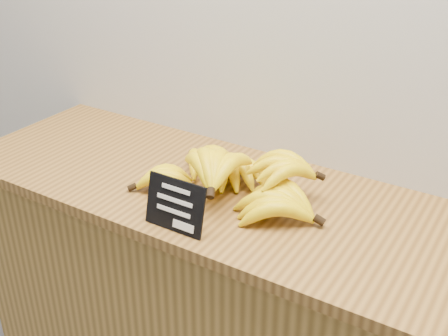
% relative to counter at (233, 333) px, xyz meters
% --- Properties ---
extents(counter, '(1.51, 0.50, 0.90)m').
position_rel_counter_xyz_m(counter, '(0.00, 0.00, 0.00)').
color(counter, olive).
rests_on(counter, ground).
extents(counter_top, '(1.57, 0.54, 0.03)m').
position_rel_counter_xyz_m(counter_top, '(0.00, 0.00, 0.47)').
color(counter_top, olive).
rests_on(counter_top, counter).
extents(chalkboard_sign, '(0.15, 0.04, 0.12)m').
position_rel_counter_xyz_m(chalkboard_sign, '(-0.03, -0.21, 0.54)').
color(chalkboard_sign, black).
rests_on(chalkboard_sign, counter_top).
extents(banana_pile, '(0.51, 0.35, 0.13)m').
position_rel_counter_xyz_m(banana_pile, '(0.00, -0.01, 0.53)').
color(banana_pile, '#FFE30A').
rests_on(banana_pile, counter_top).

